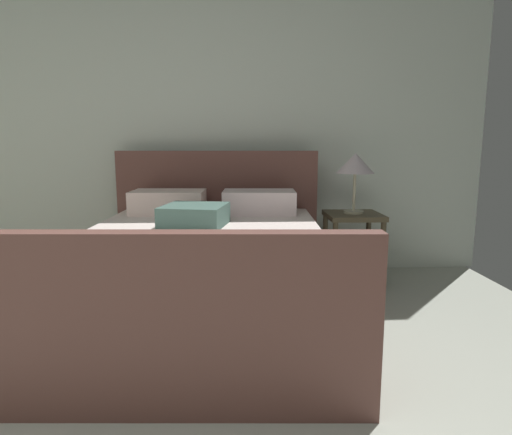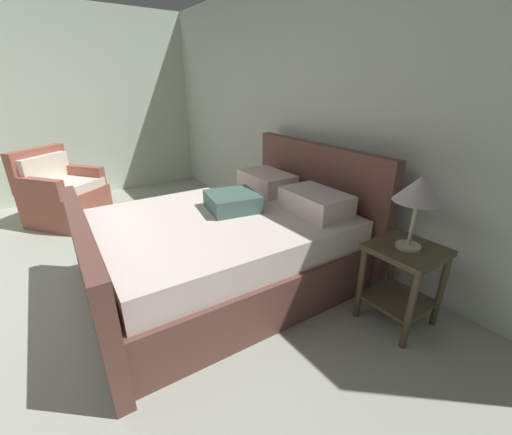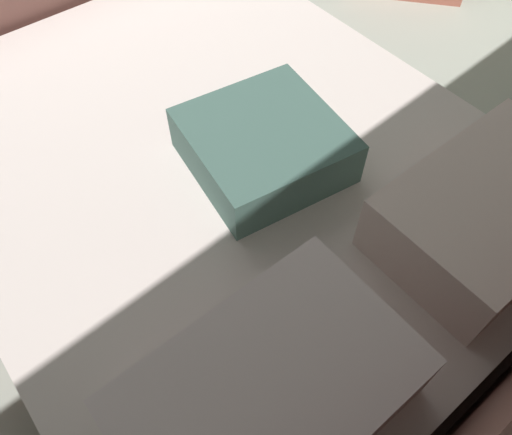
% 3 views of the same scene
% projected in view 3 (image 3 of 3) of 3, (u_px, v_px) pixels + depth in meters
% --- Properties ---
extents(ground_plane, '(5.68, 6.28, 0.02)m').
position_uv_depth(ground_plane, '(77.00, 11.00, 3.01)').
color(ground_plane, '#A6A99B').
extents(bed, '(1.81, 2.21, 1.10)m').
position_uv_depth(bed, '(227.00, 210.00, 1.69)').
color(bed, brown).
rests_on(bed, ground).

